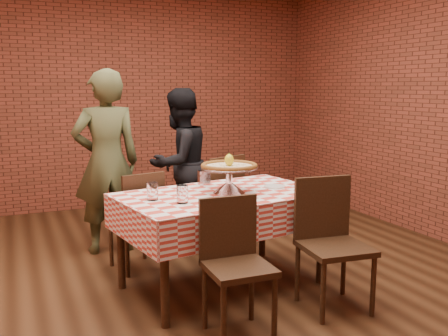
{
  "coord_description": "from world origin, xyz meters",
  "views": [
    {
      "loc": [
        -1.28,
        -3.5,
        1.57
      ],
      "look_at": [
        0.27,
        0.04,
        0.94
      ],
      "focal_mm": 39.56,
      "sensor_mm": 36.0,
      "label": 1
    }
  ],
  "objects_px": {
    "diner_olive": "(107,162)",
    "chair_near_right": "(335,246)",
    "condiment_caddy": "(204,178)",
    "chair_far_right": "(212,202)",
    "water_glass_left": "(182,194)",
    "chair_near_left": "(239,270)",
    "chair_far_left": "(135,220)",
    "pizza": "(229,167)",
    "table": "(222,240)",
    "water_glass_right": "(152,191)",
    "diner_black": "(179,164)",
    "pizza_stand": "(229,180)"
  },
  "relations": [
    {
      "from": "chair_near_left",
      "to": "condiment_caddy",
      "type": "bearing_deg",
      "value": 81.66
    },
    {
      "from": "pizza_stand",
      "to": "chair_near_left",
      "type": "bearing_deg",
      "value": -109.98
    },
    {
      "from": "table",
      "to": "chair_far_left",
      "type": "xyz_separation_m",
      "value": [
        -0.53,
        0.67,
        0.06
      ]
    },
    {
      "from": "pizza_stand",
      "to": "diner_olive",
      "type": "relative_size",
      "value": 0.26
    },
    {
      "from": "condiment_caddy",
      "to": "diner_black",
      "type": "distance_m",
      "value": 1.1
    },
    {
      "from": "diner_olive",
      "to": "chair_near_right",
      "type": "bearing_deg",
      "value": 122.83
    },
    {
      "from": "condiment_caddy",
      "to": "chair_far_right",
      "type": "bearing_deg",
      "value": 66.79
    },
    {
      "from": "water_glass_right",
      "to": "chair_far_right",
      "type": "relative_size",
      "value": 0.14
    },
    {
      "from": "pizza_stand",
      "to": "water_glass_right",
      "type": "height_order",
      "value": "pizza_stand"
    },
    {
      "from": "water_glass_left",
      "to": "chair_near_right",
      "type": "height_order",
      "value": "chair_near_right"
    },
    {
      "from": "table",
      "to": "chair_near_right",
      "type": "relative_size",
      "value": 1.67
    },
    {
      "from": "water_glass_left",
      "to": "chair_far_left",
      "type": "bearing_deg",
      "value": 99.07
    },
    {
      "from": "condiment_caddy",
      "to": "water_glass_left",
      "type": "bearing_deg",
      "value": -120.06
    },
    {
      "from": "condiment_caddy",
      "to": "chair_near_right",
      "type": "height_order",
      "value": "chair_near_right"
    },
    {
      "from": "table",
      "to": "chair_far_right",
      "type": "height_order",
      "value": "chair_far_right"
    },
    {
      "from": "water_glass_left",
      "to": "water_glass_right",
      "type": "height_order",
      "value": "same"
    },
    {
      "from": "condiment_caddy",
      "to": "chair_near_right",
      "type": "xyz_separation_m",
      "value": [
        0.59,
        -1.02,
        -0.36
      ]
    },
    {
      "from": "chair_far_right",
      "to": "diner_olive",
      "type": "height_order",
      "value": "diner_olive"
    },
    {
      "from": "chair_far_left",
      "to": "condiment_caddy",
      "type": "bearing_deg",
      "value": 132.67
    },
    {
      "from": "pizza_stand",
      "to": "chair_far_right",
      "type": "height_order",
      "value": "pizza_stand"
    },
    {
      "from": "table",
      "to": "diner_olive",
      "type": "height_order",
      "value": "diner_olive"
    },
    {
      "from": "table",
      "to": "chair_far_right",
      "type": "xyz_separation_m",
      "value": [
        0.27,
        0.87,
        0.09
      ]
    },
    {
      "from": "water_glass_right",
      "to": "chair_far_left",
      "type": "relative_size",
      "value": 0.15
    },
    {
      "from": "chair_near_right",
      "to": "table",
      "type": "bearing_deg",
      "value": 134.92
    },
    {
      "from": "pizza_stand",
      "to": "chair_near_right",
      "type": "xyz_separation_m",
      "value": [
        0.51,
        -0.69,
        -0.39
      ]
    },
    {
      "from": "pizza_stand",
      "to": "water_glass_right",
      "type": "relative_size",
      "value": 3.45
    },
    {
      "from": "pizza",
      "to": "chair_far_left",
      "type": "bearing_deg",
      "value": 130.93
    },
    {
      "from": "chair_far_right",
      "to": "chair_far_left",
      "type": "bearing_deg",
      "value": -7.62
    },
    {
      "from": "chair_near_left",
      "to": "chair_far_right",
      "type": "bearing_deg",
      "value": 75.24
    },
    {
      "from": "diner_black",
      "to": "condiment_caddy",
      "type": "bearing_deg",
      "value": 54.63
    },
    {
      "from": "water_glass_left",
      "to": "chair_far_right",
      "type": "relative_size",
      "value": 0.14
    },
    {
      "from": "chair_near_right",
      "to": "chair_far_right",
      "type": "relative_size",
      "value": 0.99
    },
    {
      "from": "water_glass_right",
      "to": "chair_near_right",
      "type": "height_order",
      "value": "chair_near_right"
    },
    {
      "from": "condiment_caddy",
      "to": "diner_black",
      "type": "xyz_separation_m",
      "value": [
        0.15,
        1.09,
        -0.04
      ]
    },
    {
      "from": "pizza_stand",
      "to": "pizza",
      "type": "distance_m",
      "value": 0.11
    },
    {
      "from": "water_glass_left",
      "to": "chair_near_left",
      "type": "height_order",
      "value": "water_glass_left"
    },
    {
      "from": "water_glass_right",
      "to": "chair_far_right",
      "type": "bearing_deg",
      "value": 46.97
    },
    {
      "from": "pizza_stand",
      "to": "chair_far_right",
      "type": "distance_m",
      "value": 0.99
    },
    {
      "from": "chair_near_right",
      "to": "chair_far_left",
      "type": "height_order",
      "value": "chair_near_right"
    },
    {
      "from": "chair_far_right",
      "to": "diner_olive",
      "type": "bearing_deg",
      "value": -42.58
    },
    {
      "from": "pizza_stand",
      "to": "water_glass_right",
      "type": "distance_m",
      "value": 0.62
    },
    {
      "from": "chair_far_right",
      "to": "diner_olive",
      "type": "xyz_separation_m",
      "value": [
        -0.93,
        0.35,
        0.4
      ]
    },
    {
      "from": "water_glass_right",
      "to": "pizza",
      "type": "bearing_deg",
      "value": 1.14
    },
    {
      "from": "chair_near_right",
      "to": "diner_olive",
      "type": "bearing_deg",
      "value": 128.71
    },
    {
      "from": "chair_far_right",
      "to": "water_glass_right",
      "type": "bearing_deg",
      "value": 25.22
    },
    {
      "from": "water_glass_left",
      "to": "condiment_caddy",
      "type": "height_order",
      "value": "water_glass_left"
    },
    {
      "from": "diner_black",
      "to": "water_glass_left",
      "type": "bearing_deg",
      "value": 44.6
    },
    {
      "from": "pizza",
      "to": "water_glass_right",
      "type": "height_order",
      "value": "pizza"
    },
    {
      "from": "table",
      "to": "pizza_stand",
      "type": "bearing_deg",
      "value": -13.74
    },
    {
      "from": "pizza_stand",
      "to": "diner_black",
      "type": "xyz_separation_m",
      "value": [
        0.07,
        1.42,
        -0.08
      ]
    }
  ]
}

